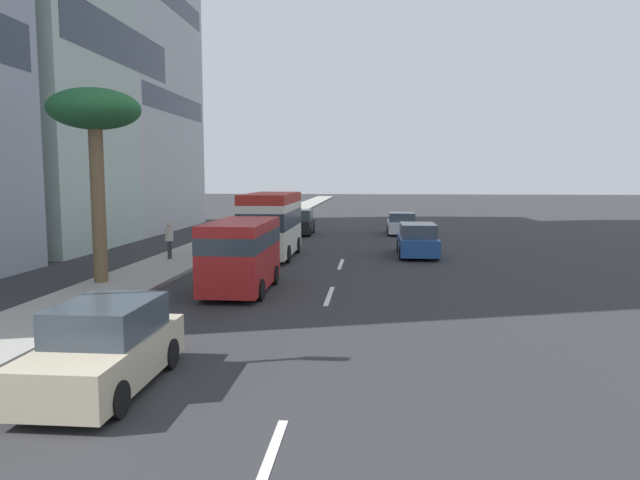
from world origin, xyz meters
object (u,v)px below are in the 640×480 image
at_px(minibus_lead, 271,223).
at_px(car_fourth, 417,241).
at_px(van_sixth, 241,251).
at_px(palm_tree, 95,117).
at_px(car_third, 300,223).
at_px(pedestrian_near_lamp, 169,239).
at_px(car_fifth, 105,348).
at_px(car_second, 401,224).

relative_size(minibus_lead, car_fourth, 1.33).
xyz_separation_m(minibus_lead, van_sixth, (-8.77, -0.43, -0.33)).
distance_m(minibus_lead, palm_tree, 10.53).
height_order(car_third, van_sixth, van_sixth).
distance_m(minibus_lead, pedestrian_near_lamp, 5.02).
xyz_separation_m(car_third, palm_tree, (-19.90, 5.00, 5.37)).
height_order(minibus_lead, van_sixth, minibus_lead).
bearing_deg(palm_tree, minibus_lead, -31.74).
bearing_deg(car_fourth, car_fifth, 159.44).
height_order(car_third, car_fifth, car_third).
relative_size(minibus_lead, car_second, 1.54).
height_order(van_sixth, pedestrian_near_lamp, van_sixth).
bearing_deg(van_sixth, car_fourth, 145.47).
xyz_separation_m(car_third, car_fourth, (-10.54, -7.34, -0.02)).
bearing_deg(car_fourth, pedestrian_near_lamp, 105.03).
bearing_deg(pedestrian_near_lamp, car_second, -2.18).
bearing_deg(palm_tree, pedestrian_near_lamp, -4.22).
xyz_separation_m(car_second, palm_tree, (-20.64, 12.06, 5.45)).
relative_size(car_second, car_fourth, 0.86).
bearing_deg(van_sixth, palm_tree, -96.71).
relative_size(car_second, pedestrian_near_lamp, 2.35).
distance_m(van_sixth, pedestrian_near_lamp, 8.46).
relative_size(car_third, pedestrian_near_lamp, 2.37).
bearing_deg(minibus_lead, pedestrian_near_lamp, -66.79).
distance_m(car_third, palm_tree, 21.21).
height_order(minibus_lead, car_fourth, minibus_lead).
distance_m(car_fifth, pedestrian_near_lamp, 17.05).
relative_size(car_third, car_fourth, 0.87).
bearing_deg(car_fourth, car_third, 34.86).
height_order(car_fourth, pedestrian_near_lamp, pedestrian_near_lamp).
relative_size(car_second, van_sixth, 0.83).
xyz_separation_m(car_fifth, van_sixth, (9.63, -0.48, 0.65)).
relative_size(car_fifth, pedestrian_near_lamp, 2.39).
bearing_deg(car_second, car_fourth, -178.59).
height_order(car_third, pedestrian_near_lamp, pedestrian_near_lamp).
height_order(car_third, palm_tree, palm_tree).
distance_m(minibus_lead, car_second, 14.39).
distance_m(minibus_lead, car_fifth, 18.42).
bearing_deg(pedestrian_near_lamp, minibus_lead, -30.24).
distance_m(minibus_lead, van_sixth, 8.79).
xyz_separation_m(car_fourth, palm_tree, (-9.36, 12.34, 5.39)).
bearing_deg(car_third, car_fourth, 34.86).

